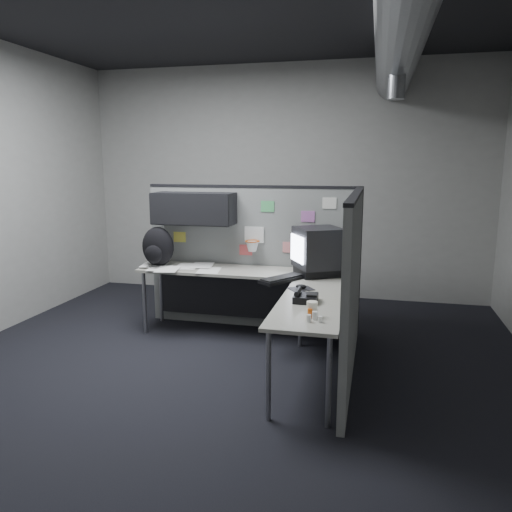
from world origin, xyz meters
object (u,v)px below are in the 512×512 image
(desk, at_px, (260,288))
(phone, at_px, (305,297))
(keyboard, at_px, (282,279))
(backpack, at_px, (158,247))
(monitor, at_px, (318,251))

(desk, height_order, phone, phone)
(keyboard, relative_size, backpack, 1.15)
(phone, height_order, backpack, backpack)
(desk, distance_m, backpack, 1.30)
(monitor, xyz_separation_m, backpack, (-1.79, 0.01, -0.04))
(keyboard, xyz_separation_m, phone, (0.33, -0.68, 0.02))
(desk, bearing_deg, monitor, 21.80)
(keyboard, relative_size, phone, 2.35)
(phone, relative_size, backpack, 0.49)
(desk, height_order, monitor, monitor)
(desk, distance_m, keyboard, 0.31)
(monitor, height_order, backpack, monitor)
(desk, xyz_separation_m, monitor, (0.56, 0.22, 0.37))
(keyboard, distance_m, phone, 0.75)
(phone, xyz_separation_m, backpack, (-1.81, 1.03, 0.18))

